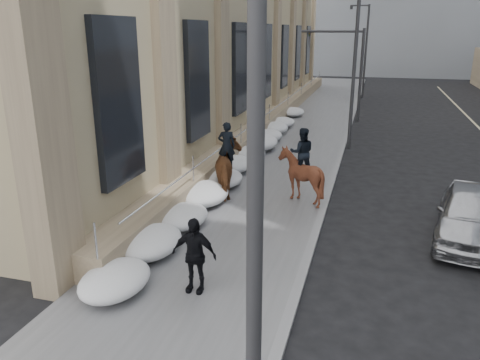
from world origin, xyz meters
name	(u,v)px	position (x,y,z in m)	size (l,w,h in m)	color
ground	(203,264)	(0.00, 0.00, 0.00)	(140.00, 140.00, 0.00)	black
sidewalk	(278,163)	(0.00, 10.00, 0.06)	(5.00, 80.00, 0.12)	#545457
curb	(336,168)	(2.62, 10.00, 0.06)	(0.24, 80.00, 0.12)	slate
bg_building_far	(319,4)	(-6.00, 72.00, 10.00)	(24.00, 12.00, 20.00)	gray
streetlight_near	(240,167)	(2.74, -6.00, 4.58)	(1.71, 0.24, 8.00)	#2D2D30
streetlight_mid	(352,58)	(2.74, 14.00, 4.58)	(1.71, 0.24, 8.00)	#2D2D30
streetlight_far	(364,45)	(2.74, 34.00, 4.58)	(1.71, 0.24, 8.00)	#2D2D30
traffic_signal	(347,60)	(2.07, 22.00, 4.00)	(4.10, 0.22, 6.00)	#2D2D30
snow_bank	(237,163)	(-1.42, 8.11, 0.47)	(1.70, 18.10, 0.76)	silver
mounted_horse_left	(230,167)	(-0.85, 5.18, 1.17)	(1.80, 2.54, 2.64)	#502D18
mounted_horse_right	(301,171)	(1.72, 5.25, 1.18)	(1.86, 1.99, 2.59)	#482214
pedestrian	(194,255)	(0.34, -1.43, 1.02)	(1.06, 0.44, 1.80)	black
car_silver	(472,214)	(7.00, 3.61, 0.79)	(1.87, 4.66, 1.59)	#96989D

